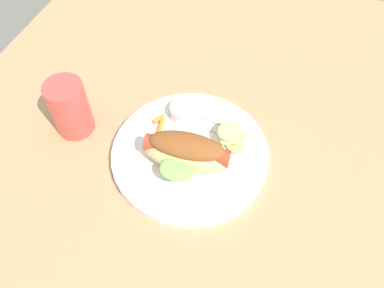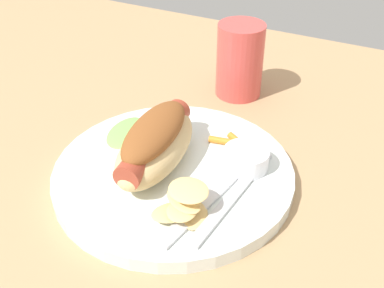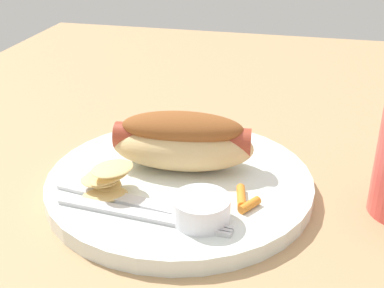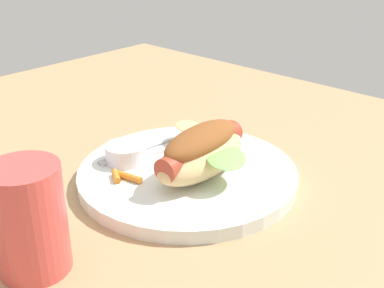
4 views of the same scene
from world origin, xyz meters
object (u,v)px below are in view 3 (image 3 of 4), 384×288
object	(u,v)px
plate	(180,183)
knife	(134,201)
chips_pile	(106,179)
hot_dog	(183,140)
fork	(139,214)
sauce_ramekin	(201,209)
carrot_garnish	(245,200)

from	to	relation	value
plate	knife	world-z (taller)	knife
chips_pile	hot_dog	bearing A→B (deg)	139.02
fork	plate	bearing A→B (deg)	82.98
plate	sauce_ramekin	bearing A→B (deg)	28.25
sauce_ramekin	carrot_garnish	world-z (taller)	sauce_ramekin
knife	carrot_garnish	size ratio (longest dim) A/B	3.78
plate	knife	xyz separation A→B (cm)	(5.65, -2.73, 0.98)
fork	carrot_garnish	distance (cm)	9.48
hot_dog	carrot_garnish	bearing A→B (deg)	-43.81
plate	hot_dog	size ratio (longest dim) A/B	1.76
plate	sauce_ramekin	world-z (taller)	sauce_ramekin
sauce_ramekin	fork	xyz separation A→B (cm)	(0.68, -5.33, -0.90)
sauce_ramekin	carrot_garnish	bearing A→B (deg)	136.62
plate	hot_dog	bearing A→B (deg)	-174.22
fork	carrot_garnish	world-z (taller)	carrot_garnish
sauce_ramekin	hot_dog	bearing A→B (deg)	-156.44
sauce_ramekin	knife	size ratio (longest dim) A/B	0.32
plate	sauce_ramekin	xyz separation A→B (cm)	(6.88, 3.70, 1.90)
knife	carrot_garnish	xyz separation A→B (cm)	(-2.18, 9.65, 0.21)
fork	chips_pile	bearing A→B (deg)	147.78
plate	carrot_garnish	world-z (taller)	carrot_garnish
plate	fork	xyz separation A→B (cm)	(7.55, -1.64, 1.00)
knife	fork	bearing A→B (deg)	-50.84
sauce_ramekin	plate	bearing A→B (deg)	-151.75
carrot_garnish	hot_dog	bearing A→B (deg)	-127.91
hot_dog	sauce_ramekin	distance (cm)	9.94
hot_dog	carrot_garnish	world-z (taller)	hot_dog
hot_dog	knife	distance (cm)	8.58
plate	chips_pile	size ratio (longest dim) A/B	4.06
plate	sauce_ramekin	size ratio (longest dim) A/B	5.28
chips_pile	sauce_ramekin	bearing A→B (deg)	75.18
sauce_ramekin	knife	xyz separation A→B (cm)	(-1.23, -6.43, -0.92)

